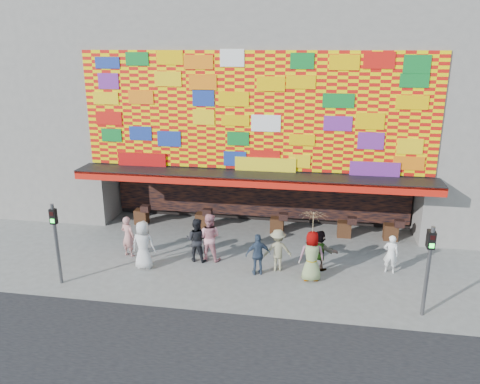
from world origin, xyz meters
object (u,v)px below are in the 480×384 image
at_px(ped_d, 278,250).
at_px(parasol, 313,224).
at_px(ped_f, 319,250).
at_px(ped_g, 312,256).
at_px(ped_i, 209,237).
at_px(ped_e, 258,254).
at_px(signal_left, 56,235).
at_px(ped_c, 196,240).
at_px(signal_right, 429,261).
at_px(ped_h, 391,254).
at_px(ped_a, 143,245).
at_px(ped_b, 128,236).

relative_size(ped_d, parasol, 0.86).
distance_m(ped_d, parasol, 1.95).
bearing_deg(ped_d, ped_f, -179.26).
bearing_deg(ped_g, ped_i, -22.45).
bearing_deg(ped_d, ped_e, 22.62).
bearing_deg(ped_i, signal_left, 37.29).
bearing_deg(ped_e, ped_f, -178.70).
bearing_deg(ped_c, ped_g, 174.71).
bearing_deg(signal_right, ped_c, 161.91).
distance_m(ped_h, ped_i, 6.94).
height_order(signal_left, parasol, signal_left).
bearing_deg(ped_g, signal_left, 3.19).
xyz_separation_m(signal_left, ped_i, (4.82, 2.78, -0.90)).
relative_size(ped_e, ped_f, 1.03).
bearing_deg(ped_a, ped_e, -175.12).
bearing_deg(ped_d, signal_left, 4.84).
bearing_deg(ped_g, ped_e, -11.43).
bearing_deg(signal_left, ped_a, 33.40).
xyz_separation_m(ped_e, ped_i, (-2.07, 0.92, 0.16)).
bearing_deg(ped_i, ped_g, 172.78).
bearing_deg(ped_f, parasol, 108.05).
bearing_deg(ped_h, parasol, 30.29).
relative_size(signal_right, ped_i, 1.56).
height_order(ped_f, ped_i, ped_i).
height_order(ped_a, ped_c, ped_a).
xyz_separation_m(ped_h, parasol, (-2.90, -1.11, 1.42)).
distance_m(ped_d, ped_f, 1.59).
height_order(ped_e, ped_i, ped_i).
bearing_deg(signal_right, ped_h, 102.81).
bearing_deg(parasol, ped_a, -179.31).
xyz_separation_m(ped_c, ped_f, (4.78, 0.06, -0.10)).
relative_size(ped_c, parasol, 0.93).
bearing_deg(ped_i, ped_f, -173.87).
bearing_deg(signal_left, ped_h, 13.65).
xyz_separation_m(signal_left, ped_g, (8.85, 1.74, -0.92)).
bearing_deg(ped_h, ped_e, 20.86).
distance_m(ped_f, ped_i, 4.31).
bearing_deg(ped_d, ped_g, 142.66).
distance_m(ped_g, parasol, 1.23).
bearing_deg(ped_a, signal_left, 35.72).
bearing_deg(signal_left, ped_e, 15.11).
distance_m(ped_c, ped_i, 0.51).
xyz_separation_m(ped_d, ped_h, (4.18, 0.52, -0.07)).
xyz_separation_m(signal_right, parasol, (-3.55, 1.74, 0.31)).
xyz_separation_m(signal_right, ped_a, (-9.88, 1.66, -0.92)).
distance_m(signal_right, ped_i, 8.12).
distance_m(signal_left, ped_a, 3.16).
distance_m(ped_c, ped_d, 3.24).
distance_m(signal_right, ped_e, 5.91).
bearing_deg(ped_b, ped_i, -158.74).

